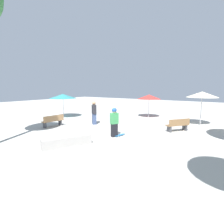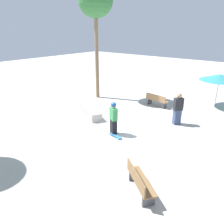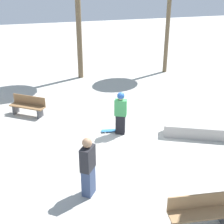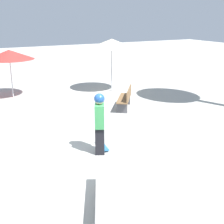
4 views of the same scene
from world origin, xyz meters
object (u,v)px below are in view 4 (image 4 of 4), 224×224
object	(u,v)px
skater_main	(100,122)
shade_umbrella_cream	(112,43)
concrete_ledge	(112,205)
bench_near	(125,98)
skateboard	(102,145)
shade_umbrella_red	(9,55)

from	to	relation	value
skater_main	shade_umbrella_cream	xyz separation A→B (m)	(-6.29, 3.70, 1.42)
concrete_ledge	shade_umbrella_cream	size ratio (longest dim) A/B	0.95
shade_umbrella_cream	concrete_ledge	bearing A→B (deg)	-27.82
bench_near	shade_umbrella_cream	xyz separation A→B (m)	(-2.94, 0.92, 1.92)
bench_near	skateboard	bearing A→B (deg)	176.29
shade_umbrella_red	skateboard	bearing A→B (deg)	9.23
skater_main	skateboard	xyz separation A→B (m)	(-0.30, 0.21, -0.86)
skateboard	shade_umbrella_red	distance (m)	7.37
skater_main	skateboard	world-z (taller)	skater_main
shade_umbrella_red	shade_umbrella_cream	world-z (taller)	shade_umbrella_cream
shade_umbrella_cream	skateboard	bearing A→B (deg)	-30.20
skater_main	concrete_ledge	xyz separation A→B (m)	(2.69, -1.04, -0.68)
skater_main	bench_near	xyz separation A→B (m)	(-3.35, 2.78, -0.50)
shade_umbrella_red	shade_umbrella_cream	size ratio (longest dim) A/B	0.86
skater_main	shade_umbrella_red	world-z (taller)	shade_umbrella_red
shade_umbrella_red	bench_near	bearing A→B (deg)	43.05
skateboard	shade_umbrella_red	size ratio (longest dim) A/B	0.37
skater_main	shade_umbrella_cream	size ratio (longest dim) A/B	0.67
skater_main	skateboard	size ratio (longest dim) A/B	2.08
skater_main	bench_near	bearing A→B (deg)	-13.13
concrete_ledge	bench_near	size ratio (longest dim) A/B	1.57
skateboard	bench_near	xyz separation A→B (m)	(-3.05, 2.57, 0.37)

